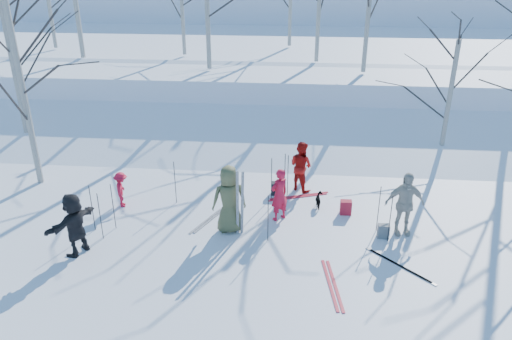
# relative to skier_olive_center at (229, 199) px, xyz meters

# --- Properties ---
(ground) EXTENTS (120.00, 120.00, 0.00)m
(ground) POSITION_rel_skier_olive_center_xyz_m (0.61, -0.35, -0.95)
(ground) COLOR white
(ground) RESTS_ON ground
(snow_ramp) EXTENTS (70.00, 9.49, 4.12)m
(snow_ramp) POSITION_rel_skier_olive_center_xyz_m (0.61, 6.65, -0.80)
(snow_ramp) COLOR white
(snow_ramp) RESTS_ON ground
(snow_plateau) EXTENTS (70.00, 18.00, 2.20)m
(snow_plateau) POSITION_rel_skier_olive_center_xyz_m (0.61, 16.65, 0.05)
(snow_plateau) COLOR white
(snow_plateau) RESTS_ON ground
(far_hill) EXTENTS (90.00, 30.00, 6.00)m
(far_hill) POSITION_rel_skier_olive_center_xyz_m (0.61, 37.65, 1.05)
(far_hill) COLOR white
(far_hill) RESTS_ON ground
(skier_olive_center) EXTENTS (1.05, 0.82, 1.89)m
(skier_olive_center) POSITION_rel_skier_olive_center_xyz_m (0.00, 0.00, 0.00)
(skier_olive_center) COLOR #505332
(skier_olive_center) RESTS_ON ground
(skier_red_north) EXTENTS (0.67, 0.65, 1.55)m
(skier_red_north) POSITION_rel_skier_olive_center_xyz_m (1.30, 0.72, -0.17)
(skier_red_north) COLOR red
(skier_red_north) RESTS_ON ground
(skier_redor_behind) EXTENTS (0.99, 0.97, 1.60)m
(skier_redor_behind) POSITION_rel_skier_olive_center_xyz_m (1.89, 2.65, -0.14)
(skier_redor_behind) COLOR #B2110D
(skier_redor_behind) RESTS_ON ground
(skier_red_seated) EXTENTS (0.58, 0.78, 1.08)m
(skier_red_seated) POSITION_rel_skier_olive_center_xyz_m (-3.35, 1.10, -0.41)
(skier_red_seated) COLOR red
(skier_red_seated) RESTS_ON ground
(skier_cream_east) EXTENTS (1.09, 0.57, 1.78)m
(skier_cream_east) POSITION_rel_skier_olive_center_xyz_m (4.60, 0.26, -0.05)
(skier_cream_east) COLOR beige
(skier_cream_east) RESTS_ON ground
(skier_grey_west) EXTENTS (1.07, 1.59, 1.65)m
(skier_grey_west) POSITION_rel_skier_olive_center_xyz_m (-3.66, -1.39, -0.12)
(skier_grey_west) COLOR black
(skier_grey_west) RESTS_ON ground
(dog) EXTENTS (0.28, 0.54, 0.44)m
(dog) POSITION_rel_skier_olive_center_xyz_m (2.46, 1.51, -0.73)
(dog) COLOR black
(dog) RESTS_ON ground
(upright_ski_left) EXTENTS (0.11, 0.17, 1.90)m
(upright_ski_left) POSITION_rel_skier_olive_center_xyz_m (0.24, -0.20, 0.00)
(upright_ski_left) COLOR silver
(upright_ski_left) RESTS_ON ground
(upright_ski_right) EXTENTS (0.14, 0.23, 1.89)m
(upright_ski_right) POSITION_rel_skier_olive_center_xyz_m (0.37, -0.19, 0.00)
(upright_ski_right) COLOR silver
(upright_ski_right) RESTS_ON ground
(ski_pair_a) EXTENTS (0.72, 1.95, 0.02)m
(ski_pair_a) POSITION_rel_skier_olive_center_xyz_m (2.66, -2.18, -0.94)
(ski_pair_a) COLOR red
(ski_pair_a) RESTS_ON ground
(ski_pair_b) EXTENTS (1.40, 2.03, 0.02)m
(ski_pair_b) POSITION_rel_skier_olive_center_xyz_m (1.84, 2.12, -0.94)
(ski_pair_b) COLOR red
(ski_pair_b) RESTS_ON ground
(ski_pair_c) EXTENTS (1.62, 2.05, 0.02)m
(ski_pair_c) POSITION_rel_skier_olive_center_xyz_m (-0.62, 0.58, -0.94)
(ski_pair_c) COLOR silver
(ski_pair_c) RESTS_ON ground
(ski_pair_d) EXTENTS (2.10, 2.10, 0.02)m
(ski_pair_d) POSITION_rel_skier_olive_center_xyz_m (4.32, -1.29, -0.94)
(ski_pair_d) COLOR silver
(ski_pair_d) RESTS_ON ground
(ski_pole_a) EXTENTS (0.02, 0.02, 1.34)m
(ski_pole_a) POSITION_rel_skier_olive_center_xyz_m (1.40, 2.31, -0.28)
(ski_pole_a) COLOR black
(ski_pole_a) RESTS_ON ground
(ski_pole_b) EXTENTS (0.02, 0.02, 1.34)m
(ski_pole_b) POSITION_rel_skier_olive_center_xyz_m (1.06, -0.43, -0.28)
(ski_pole_b) COLOR black
(ski_pole_b) RESTS_ON ground
(ski_pole_c) EXTENTS (0.02, 0.02, 1.34)m
(ski_pole_c) POSITION_rel_skier_olive_center_xyz_m (-3.14, -0.17, -0.28)
(ski_pole_c) COLOR black
(ski_pole_c) RESTS_ON ground
(ski_pole_d) EXTENTS (0.02, 0.02, 1.34)m
(ski_pole_d) POSITION_rel_skier_olive_center_xyz_m (-3.67, -0.31, -0.28)
(ski_pole_d) COLOR black
(ski_pole_d) RESTS_ON ground
(ski_pole_e) EXTENTS (0.02, 0.02, 1.34)m
(ski_pole_e) POSITION_rel_skier_olive_center_xyz_m (1.01, 1.94, -0.28)
(ski_pole_e) COLOR black
(ski_pole_e) RESTS_ON ground
(ski_pole_f) EXTENTS (0.02, 0.02, 1.34)m
(ski_pole_f) POSITION_rel_skier_olive_center_xyz_m (4.20, -0.18, -0.28)
(ski_pole_f) COLOR black
(ski_pole_f) RESTS_ON ground
(ski_pole_g) EXTENTS (0.02, 0.02, 1.34)m
(ski_pole_g) POSITION_rel_skier_olive_center_xyz_m (-1.82, 1.43, -0.28)
(ski_pole_g) COLOR black
(ski_pole_g) RESTS_ON ground
(ski_pole_h) EXTENTS (0.02, 0.02, 1.34)m
(ski_pole_h) POSITION_rel_skier_olive_center_xyz_m (1.49, 2.21, -0.28)
(ski_pole_h) COLOR black
(ski_pole_h) RESTS_ON ground
(ski_pole_i) EXTENTS (0.02, 0.02, 1.34)m
(ski_pole_i) POSITION_rel_skier_olive_center_xyz_m (-3.29, -0.71, -0.28)
(ski_pole_i) COLOR black
(ski_pole_i) RESTS_ON ground
(ski_pole_j) EXTENTS (0.02, 0.02, 1.34)m
(ski_pole_j) POSITION_rel_skier_olive_center_xyz_m (3.97, 0.31, -0.28)
(ski_pole_j) COLOR black
(ski_pole_j) RESTS_ON ground
(backpack_red) EXTENTS (0.32, 0.22, 0.42)m
(backpack_red) POSITION_rel_skier_olive_center_xyz_m (3.20, 1.18, -0.74)
(backpack_red) COLOR #A5192A
(backpack_red) RESTS_ON ground
(backpack_grey) EXTENTS (0.30, 0.20, 0.38)m
(backpack_grey) POSITION_rel_skier_olive_center_xyz_m (4.10, -0.01, -0.76)
(backpack_grey) COLOR slate
(backpack_grey) RESTS_ON ground
(backpack_dark) EXTENTS (0.34, 0.24, 0.40)m
(backpack_dark) POSITION_rel_skier_olive_center_xyz_m (1.16, 2.23, -0.75)
(backpack_dark) COLOR black
(backpack_dark) RESTS_ON ground
(birch_plateau_h) EXTENTS (3.73, 3.73, 4.47)m
(birch_plateau_h) POSITION_rel_skier_olive_center_xyz_m (-3.85, 12.37, 3.49)
(birch_plateau_h) COLOR silver
(birch_plateau_h) RESTS_ON snow_plateau
(birch_plateau_i) EXTENTS (4.54, 4.54, 5.63)m
(birch_plateau_i) POSITION_rel_skier_olive_center_xyz_m (4.40, 9.50, 4.07)
(birch_plateau_i) COLOR silver
(birch_plateau_i) RESTS_ON snow_plateau
(birch_edge_a) EXTENTS (4.75, 4.75, 5.93)m
(birch_edge_a) POSITION_rel_skier_olive_center_xyz_m (-6.58, 2.44, 2.02)
(birch_edge_a) COLOR silver
(birch_edge_a) RESTS_ON ground
(birch_edge_d) EXTENTS (4.79, 4.79, 5.99)m
(birch_edge_d) POSITION_rel_skier_olive_center_xyz_m (-8.60, 5.56, 2.05)
(birch_edge_d) COLOR silver
(birch_edge_d) RESTS_ON ground
(birch_edge_e) EXTENTS (3.58, 3.58, 4.26)m
(birch_edge_e) POSITION_rel_skier_olive_center_xyz_m (6.91, 5.56, 1.19)
(birch_edge_e) COLOR silver
(birch_edge_e) RESTS_ON ground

